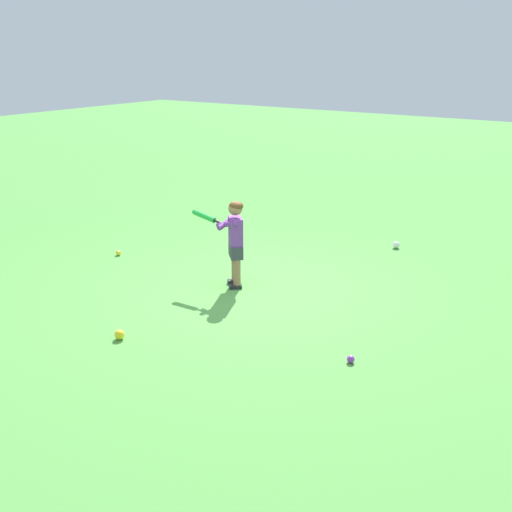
# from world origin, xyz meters

# --- Properties ---
(ground_plane) EXTENTS (40.00, 40.00, 0.00)m
(ground_plane) POSITION_xyz_m (0.00, 0.00, 0.00)
(ground_plane) COLOR #519942
(child_batter) EXTENTS (0.35, 0.78, 1.08)m
(child_batter) POSITION_xyz_m (-0.03, -0.40, 0.65)
(child_batter) COLOR #232328
(child_batter) RESTS_ON ground
(play_ball_far_left) EXTENTS (0.07, 0.07, 0.07)m
(play_ball_far_left) POSITION_xyz_m (0.95, 1.69, 0.04)
(play_ball_far_left) COLOR purple
(play_ball_far_left) RESTS_ON ground
(play_ball_midfield) EXTENTS (0.10, 0.10, 0.10)m
(play_ball_midfield) POSITION_xyz_m (1.84, -0.47, 0.05)
(play_ball_midfield) COLOR yellow
(play_ball_midfield) RESTS_ON ground
(play_ball_center_lawn) EXTENTS (0.07, 0.07, 0.07)m
(play_ball_center_lawn) POSITION_xyz_m (-0.04, -2.46, 0.04)
(play_ball_center_lawn) COLOR yellow
(play_ball_center_lawn) RESTS_ON ground
(play_ball_behind_batter) EXTENTS (0.10, 0.10, 0.10)m
(play_ball_behind_batter) POSITION_xyz_m (-2.60, 0.67, 0.05)
(play_ball_behind_batter) COLOR white
(play_ball_behind_batter) RESTS_ON ground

